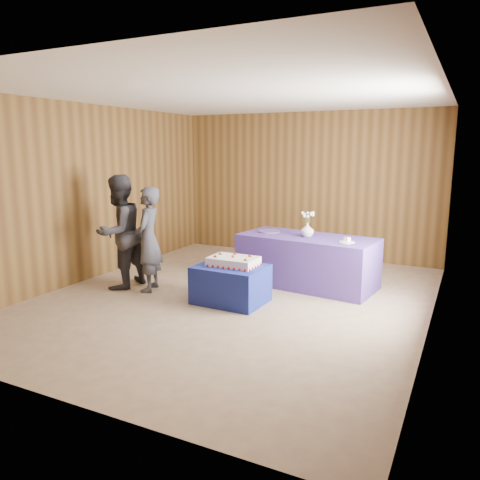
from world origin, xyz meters
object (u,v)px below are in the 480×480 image
Objects in this scene: sheet_cake at (233,261)px; vase at (307,230)px; cake_table at (231,284)px; serving_table at (307,261)px; guest_left at (148,240)px; guest_right at (120,232)px.

sheet_cake is 1.35m from vase.
cake_table is 4.46× the size of vase.
serving_table is at bearing 63.60° from cake_table.
guest_left is 0.48m from guest_right.
cake_table is 0.60× the size of guest_left.
sheet_cake is (-0.63, -1.18, 0.18)m from serving_table.
guest_left is 0.90× the size of guest_right.
serving_table reaches higher than cake_table.
vase reaches higher than sheet_cake.
guest_right is at bearing -175.57° from sheet_cake.
sheet_cake is 3.28× the size of vase.
guest_left is (-1.32, -0.08, 0.19)m from sheet_cake.
serving_table is 2.35m from guest_left.
sheet_cake is at bearing -111.29° from serving_table.
serving_table is (0.65, 1.21, 0.12)m from cake_table.
guest_right is (-2.43, -1.29, -0.02)m from vase.
guest_left is (-1.96, -1.24, -0.10)m from vase.
guest_right is (-0.47, -0.05, 0.08)m from guest_left.
guest_left is at bearing -176.37° from sheet_cake.
vase is (0.65, 1.19, 0.60)m from cake_table.
guest_left is at bearing -147.72° from vase.
serving_table is 1.33× the size of guest_left.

